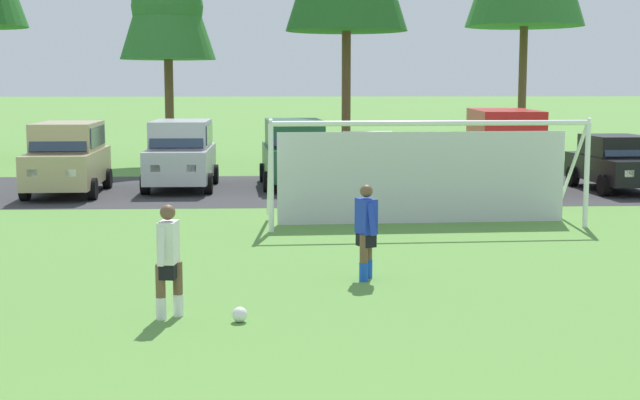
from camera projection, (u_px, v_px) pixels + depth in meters
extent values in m
plane|color=#598C3D|center=(292.00, 230.00, 20.58)|extent=(400.00, 400.00, 0.00)
cube|color=#333335|center=(288.00, 190.00, 28.37)|extent=(52.00, 8.40, 0.01)
sphere|color=white|center=(240.00, 315.00, 12.67)|extent=(0.22, 0.22, 0.22)
sphere|color=black|center=(240.00, 314.00, 12.67)|extent=(0.08, 0.08, 0.08)
sphere|color=red|center=(244.00, 314.00, 12.67)|extent=(0.07, 0.07, 0.07)
cylinder|color=white|center=(587.00, 175.00, 20.85)|extent=(0.12, 0.12, 2.44)
cylinder|color=white|center=(271.00, 178.00, 20.17)|extent=(0.12, 0.12, 2.44)
cylinder|color=white|center=(432.00, 123.00, 20.35)|extent=(7.32, 0.48, 0.12)
cylinder|color=white|center=(572.00, 166.00, 21.73)|extent=(0.18, 1.95, 2.46)
cylinder|color=white|center=(269.00, 169.00, 21.04)|extent=(0.18, 1.95, 2.46)
cube|color=silver|center=(422.00, 178.00, 21.51)|extent=(6.95, 0.38, 2.20)
cylinder|color=brown|center=(364.00, 258.00, 15.24)|extent=(0.14, 0.14, 0.80)
cylinder|color=brown|center=(368.00, 255.00, 15.51)|extent=(0.14, 0.14, 0.80)
cylinder|color=blue|center=(364.00, 272.00, 15.27)|extent=(0.15, 0.15, 0.32)
cylinder|color=blue|center=(368.00, 269.00, 15.54)|extent=(0.15, 0.15, 0.32)
cube|color=black|center=(366.00, 238.00, 15.33)|extent=(0.34, 0.40, 0.28)
cube|color=#1E38B7|center=(366.00, 216.00, 15.28)|extent=(0.38, 0.45, 0.60)
sphere|color=brown|center=(366.00, 191.00, 15.23)|extent=(0.22, 0.22, 0.22)
cylinder|color=#1E38B7|center=(372.00, 219.00, 15.05)|extent=(0.18, 0.25, 0.55)
cylinder|color=#1E38B7|center=(361.00, 215.00, 15.53)|extent=(0.18, 0.25, 0.55)
cylinder|color=brown|center=(178.00, 289.00, 12.97)|extent=(0.14, 0.14, 0.80)
cylinder|color=brown|center=(161.00, 292.00, 12.79)|extent=(0.14, 0.14, 0.80)
cylinder|color=white|center=(178.00, 305.00, 13.00)|extent=(0.15, 0.15, 0.32)
cylinder|color=white|center=(161.00, 308.00, 12.82)|extent=(0.15, 0.15, 0.32)
cube|color=black|center=(169.00, 268.00, 12.84)|extent=(0.26, 0.36, 0.28)
cube|color=silver|center=(168.00, 242.00, 12.79)|extent=(0.28, 0.41, 0.60)
sphere|color=brown|center=(168.00, 212.00, 12.73)|extent=(0.22, 0.22, 0.22)
cylinder|color=silver|center=(175.00, 241.00, 13.04)|extent=(0.12, 0.24, 0.55)
cylinder|color=silver|center=(161.00, 247.00, 12.55)|extent=(0.12, 0.24, 0.55)
cube|color=tan|center=(68.00, 167.00, 27.12)|extent=(2.07, 4.67, 1.00)
cube|color=tan|center=(68.00, 136.00, 27.20)|extent=(1.86, 3.06, 0.84)
cube|color=#28384C|center=(58.00, 140.00, 25.80)|extent=(1.63, 0.44, 0.71)
cube|color=#28384C|center=(98.00, 136.00, 27.27)|extent=(0.14, 2.55, 0.59)
cube|color=white|center=(71.00, 173.00, 24.93)|extent=(0.28, 0.09, 0.20)
cube|color=white|center=(33.00, 173.00, 24.84)|extent=(0.28, 0.09, 0.20)
cube|color=#B21414|center=(97.00, 159.00, 29.39)|extent=(0.28, 0.09, 0.20)
cube|color=#B21414|center=(65.00, 159.00, 29.31)|extent=(0.28, 0.09, 0.20)
cylinder|color=black|center=(92.00, 189.00, 25.86)|extent=(0.26, 0.65, 0.64)
cylinder|color=black|center=(25.00, 189.00, 25.70)|extent=(0.26, 0.65, 0.64)
cylinder|color=black|center=(107.00, 178.00, 28.68)|extent=(0.26, 0.65, 0.64)
cylinder|color=black|center=(47.00, 179.00, 28.52)|extent=(0.26, 0.65, 0.64)
cube|color=#B2B2BC|center=(181.00, 163.00, 28.52)|extent=(1.93, 4.61, 1.00)
cube|color=#B2B2BC|center=(181.00, 134.00, 28.60)|extent=(1.77, 3.01, 0.84)
cube|color=#28384C|center=(177.00, 137.00, 27.19)|extent=(1.62, 0.39, 0.71)
cube|color=#28384C|center=(209.00, 134.00, 28.64)|extent=(0.06, 2.55, 0.59)
cube|color=white|center=(191.00, 168.00, 26.30)|extent=(0.28, 0.08, 0.20)
cube|color=white|center=(155.00, 168.00, 26.25)|extent=(0.28, 0.08, 0.20)
cube|color=#B21414|center=(203.00, 156.00, 30.78)|extent=(0.28, 0.08, 0.20)
cube|color=#B21414|center=(173.00, 156.00, 30.72)|extent=(0.28, 0.08, 0.20)
cylinder|color=black|center=(208.00, 184.00, 27.22)|extent=(0.24, 0.64, 0.64)
cylinder|color=black|center=(145.00, 184.00, 27.12)|extent=(0.24, 0.64, 0.64)
cylinder|color=black|center=(215.00, 174.00, 30.04)|extent=(0.24, 0.64, 0.64)
cylinder|color=black|center=(157.00, 174.00, 29.95)|extent=(0.24, 0.64, 0.64)
cube|color=#194C2D|center=(294.00, 161.00, 29.15)|extent=(2.17, 4.70, 1.00)
cube|color=#194C2D|center=(294.00, 133.00, 29.23)|extent=(1.92, 3.10, 0.84)
cube|color=#28384C|center=(297.00, 136.00, 27.83)|extent=(1.63, 0.47, 0.71)
cube|color=#28384C|center=(321.00, 132.00, 29.32)|extent=(0.19, 2.55, 0.59)
cube|color=white|center=(317.00, 166.00, 26.97)|extent=(0.28, 0.10, 0.20)
cube|color=white|center=(283.00, 166.00, 26.86)|extent=(0.28, 0.10, 0.20)
cube|color=#B21414|center=(304.00, 154.00, 31.43)|extent=(0.28, 0.10, 0.20)
cube|color=#B21414|center=(275.00, 154.00, 31.32)|extent=(0.28, 0.10, 0.20)
cylinder|color=black|center=(328.00, 181.00, 27.91)|extent=(0.28, 0.65, 0.64)
cylinder|color=black|center=(267.00, 182.00, 27.71)|extent=(0.28, 0.65, 0.64)
cylinder|color=black|center=(319.00, 172.00, 30.72)|extent=(0.28, 0.65, 0.64)
cylinder|color=black|center=(263.00, 173.00, 30.53)|extent=(0.28, 0.65, 0.64)
cube|color=silver|center=(370.00, 164.00, 29.47)|extent=(1.80, 4.20, 0.76)
cube|color=silver|center=(370.00, 142.00, 29.52)|extent=(1.66, 2.10, 0.64)
cube|color=#28384C|center=(373.00, 145.00, 28.57)|extent=(1.53, 0.32, 0.55)
cube|color=#28384C|center=(395.00, 142.00, 29.56)|extent=(0.04, 1.79, 0.45)
cube|color=white|center=(393.00, 169.00, 27.44)|extent=(0.28, 0.08, 0.20)
cube|color=white|center=(361.00, 169.00, 27.40)|extent=(0.28, 0.08, 0.20)
cube|color=#B21414|center=(379.00, 157.00, 31.52)|extent=(0.28, 0.08, 0.20)
cube|color=#B21414|center=(351.00, 157.00, 31.48)|extent=(0.28, 0.08, 0.20)
cylinder|color=black|center=(403.00, 180.00, 28.27)|extent=(0.24, 0.64, 0.64)
cylinder|color=black|center=(346.00, 180.00, 28.19)|extent=(0.24, 0.64, 0.64)
cylinder|color=black|center=(393.00, 172.00, 30.84)|extent=(0.24, 0.64, 0.64)
cylinder|color=black|center=(340.00, 172.00, 30.77)|extent=(0.24, 0.64, 0.64)
cube|color=red|center=(504.00, 164.00, 27.74)|extent=(2.32, 4.94, 1.10)
cube|color=red|center=(504.00, 128.00, 27.80)|extent=(2.11, 4.23, 1.10)
cube|color=#28384C|center=(516.00, 132.00, 25.85)|extent=(1.70, 0.59, 0.91)
cube|color=#28384C|center=(534.00, 128.00, 27.77)|extent=(0.31, 3.48, 0.77)
cube|color=white|center=(538.00, 169.00, 25.38)|extent=(0.29, 0.10, 0.20)
cube|color=white|center=(499.00, 169.00, 25.42)|extent=(0.29, 0.10, 0.20)
cube|color=#B21414|center=(508.00, 156.00, 30.06)|extent=(0.29, 0.10, 0.20)
cube|color=#B21414|center=(476.00, 156.00, 30.09)|extent=(0.29, 0.10, 0.20)
cylinder|color=black|center=(546.00, 187.00, 26.31)|extent=(0.29, 0.66, 0.64)
cylinder|color=black|center=(479.00, 187.00, 26.37)|extent=(0.29, 0.66, 0.64)
cylinder|color=black|center=(526.00, 176.00, 29.26)|extent=(0.29, 0.66, 0.64)
cylinder|color=black|center=(466.00, 176.00, 29.32)|extent=(0.29, 0.66, 0.64)
cube|color=black|center=(616.00, 168.00, 28.04)|extent=(1.96, 4.27, 0.76)
cube|color=black|center=(615.00, 146.00, 28.09)|extent=(1.74, 2.16, 0.64)
cube|color=#28384C|center=(628.00, 148.00, 27.14)|extent=(1.54, 0.37, 0.55)
cube|color=white|center=(629.00, 173.00, 25.95)|extent=(0.28, 0.09, 0.20)
cube|color=#B21414|center=(606.00, 161.00, 30.10)|extent=(0.28, 0.09, 0.20)
cube|color=#B21414|center=(577.00, 161.00, 30.02)|extent=(0.28, 0.09, 0.20)
cylinder|color=black|center=(604.00, 185.00, 26.72)|extent=(0.26, 0.65, 0.64)
cylinder|color=black|center=(626.00, 176.00, 29.44)|extent=(0.26, 0.65, 0.64)
cylinder|color=black|center=(573.00, 176.00, 29.30)|extent=(0.26, 0.65, 0.64)
cylinder|color=brown|center=(170.00, 112.00, 36.75)|extent=(0.36, 0.36, 4.28)
sphere|color=#2D702D|center=(167.00, 7.00, 36.20)|extent=(2.89, 2.89, 2.89)
cylinder|color=brown|center=(346.00, 99.00, 36.02)|extent=(0.36, 0.36, 5.38)
cylinder|color=brown|center=(522.00, 92.00, 40.34)|extent=(0.36, 0.36, 5.83)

